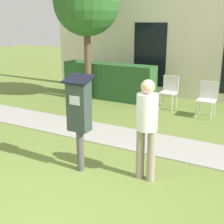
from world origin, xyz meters
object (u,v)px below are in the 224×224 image
Objects in this scene: outdoor_chair_left at (169,89)px; outdoor_chair_middle at (207,96)px; person_standing at (147,123)px; parking_meter at (79,111)px.

outdoor_chair_left and outdoor_chair_middle have the same top height.
person_standing is at bearing -99.15° from outdoor_chair_middle.
parking_meter is 1.77× the size of outdoor_chair_left.
parking_meter is 4.39m from outdoor_chair_left.
outdoor_chair_left is at bearing 154.56° from outdoor_chair_middle.
person_standing is 1.76× the size of outdoor_chair_middle.
outdoor_chair_left is at bearing 90.14° from parking_meter.
outdoor_chair_left is 1.17m from outdoor_chair_middle.
outdoor_chair_middle is at bearing -38.21° from outdoor_chair_left.
person_standing is (1.05, 0.25, -0.09)m from parking_meter.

